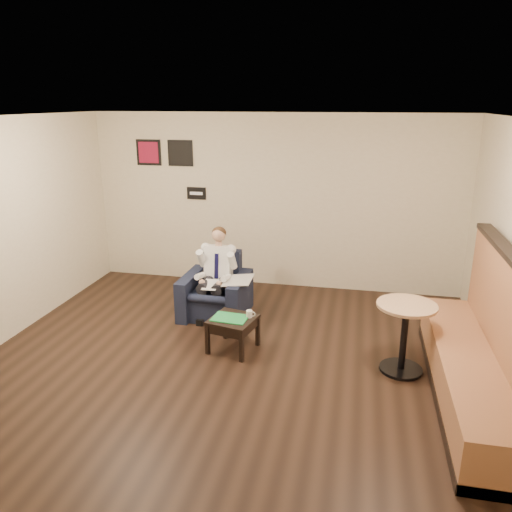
% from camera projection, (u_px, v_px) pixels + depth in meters
% --- Properties ---
extents(ground, '(6.00, 6.00, 0.00)m').
position_uv_depth(ground, '(226.00, 375.00, 5.65)').
color(ground, black).
rests_on(ground, ground).
extents(wall_back, '(6.00, 0.02, 2.80)m').
position_uv_depth(wall_back, '(274.00, 202.00, 8.03)').
color(wall_back, beige).
rests_on(wall_back, ground).
extents(wall_front, '(6.00, 0.02, 2.80)m').
position_uv_depth(wall_front, '(59.00, 438.00, 2.44)').
color(wall_front, beige).
rests_on(wall_front, ground).
extents(ceiling, '(6.00, 6.00, 0.02)m').
position_uv_depth(ceiling, '(221.00, 119.00, 4.82)').
color(ceiling, white).
rests_on(ceiling, wall_back).
extents(seating_sign, '(0.32, 0.02, 0.20)m').
position_uv_depth(seating_sign, '(196.00, 193.00, 8.25)').
color(seating_sign, black).
rests_on(seating_sign, wall_back).
extents(art_print_left, '(0.42, 0.03, 0.42)m').
position_uv_depth(art_print_left, '(149.00, 152.00, 8.21)').
color(art_print_left, maroon).
rests_on(art_print_left, wall_back).
extents(art_print_right, '(0.42, 0.03, 0.42)m').
position_uv_depth(art_print_right, '(180.00, 153.00, 8.10)').
color(art_print_right, black).
rests_on(art_print_right, wall_back).
extents(armchair, '(0.92, 0.92, 0.88)m').
position_uv_depth(armchair, '(215.00, 286.00, 7.11)').
color(armchair, black).
rests_on(armchair, ground).
extents(seated_man, '(0.59, 0.87, 1.20)m').
position_uv_depth(seated_man, '(212.00, 278.00, 6.96)').
color(seated_man, white).
rests_on(seated_man, armchair).
extents(lap_papers, '(0.21, 0.30, 0.01)m').
position_uv_depth(lap_papers, '(210.00, 285.00, 6.89)').
color(lap_papers, white).
rests_on(lap_papers, seated_man).
extents(newspaper, '(0.40, 0.49, 0.01)m').
position_uv_depth(newspaper, '(238.00, 280.00, 6.90)').
color(newspaper, silver).
rests_on(newspaper, armchair).
extents(side_table, '(0.62, 0.62, 0.42)m').
position_uv_depth(side_table, '(233.00, 334.00, 6.16)').
color(side_table, black).
rests_on(side_table, ground).
extents(green_folder, '(0.45, 0.34, 0.01)m').
position_uv_depth(green_folder, '(230.00, 318.00, 6.09)').
color(green_folder, green).
rests_on(green_folder, side_table).
extents(coffee_mug, '(0.09, 0.09, 0.09)m').
position_uv_depth(coffee_mug, '(249.00, 314.00, 6.12)').
color(coffee_mug, white).
rests_on(coffee_mug, side_table).
extents(smartphone, '(0.15, 0.11, 0.01)m').
position_uv_depth(smartphone, '(242.00, 314.00, 6.21)').
color(smartphone, black).
rests_on(smartphone, side_table).
extents(banquette, '(0.70, 2.95, 1.51)m').
position_uv_depth(banquette, '(477.00, 332.00, 5.00)').
color(banquette, '#9D623D').
rests_on(banquette, ground).
extents(cafe_table, '(0.71, 0.71, 0.82)m').
position_uv_depth(cafe_table, '(404.00, 338.00, 5.62)').
color(cafe_table, tan).
rests_on(cafe_table, ground).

